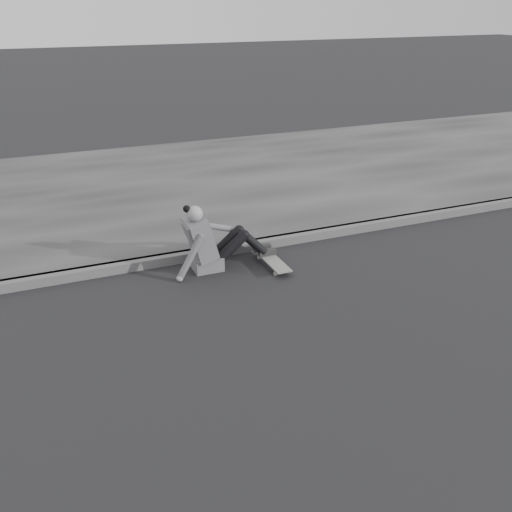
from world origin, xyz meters
The scene contains 5 objects.
ground centered at (0.00, 0.00, 0.00)m, with size 80.00×80.00×0.00m, color black.
curb centered at (0.00, 2.58, 0.06)m, with size 24.00×0.16×0.12m, color #4F4F4F.
sidewalk centered at (0.00, 5.60, 0.06)m, with size 24.00×6.00×0.12m, color #353535.
skateboard centered at (-0.61, 1.98, 0.07)m, with size 0.20×0.78×0.09m.
seated_woman centered at (-1.35, 2.23, 0.36)m, with size 1.38×0.46×0.88m.
Camera 1 is at (-3.37, -4.04, 3.15)m, focal length 40.00 mm.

